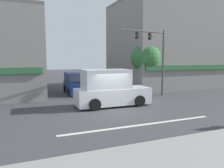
{
  "coord_description": "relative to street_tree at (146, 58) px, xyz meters",
  "views": [
    {
      "loc": [
        -5.84,
        -13.38,
        3.52
      ],
      "look_at": [
        0.55,
        2.0,
        1.6
      ],
      "focal_mm": 35.0,
      "sensor_mm": 36.0,
      "label": 1
    }
  ],
  "objects": [
    {
      "name": "lane_marking_stripe",
      "position": [
        -6.3,
        -10.1,
        -3.65
      ],
      "size": [
        9.0,
        0.24,
        0.01
      ],
      "primitive_type": "cube",
      "color": "silver",
      "rests_on": "ground"
    },
    {
      "name": "ground_plane",
      "position": [
        -6.3,
        -6.6,
        -3.65
      ],
      "size": [
        120.0,
        120.0,
        0.0
      ],
      "primitive_type": "plane",
      "color": "#3D3D3F"
    },
    {
      "name": "utility_pole_far_right",
      "position": [
        1.08,
        1.17,
        0.25
      ],
      "size": [
        1.4,
        0.22,
        7.5
      ],
      "color": "brown",
      "rests_on": "ground"
    },
    {
      "name": "box_truck_crossing_center",
      "position": [
        -6.08,
        -5.06,
        -2.4
      ],
      "size": [
        5.62,
        2.28,
        2.75
      ],
      "color": "silver",
      "rests_on": "ground"
    },
    {
      "name": "sidewalk_curb",
      "position": [
        -6.3,
        -15.1,
        -3.57
      ],
      "size": [
        40.0,
        5.0,
        0.16
      ],
      "primitive_type": "cube",
      "color": "gray",
      "rests_on": "ground"
    },
    {
      "name": "traffic_light_mast",
      "position": [
        -0.53,
        -2.6,
        0.52
      ],
      "size": [
        4.86,
        0.79,
        6.2
      ],
      "color": "#47474C",
      "rests_on": "ground"
    },
    {
      "name": "van_waiting_far",
      "position": [
        -7.06,
        1.99,
        -2.65
      ],
      "size": [
        2.18,
        4.67,
        2.11
      ],
      "color": "navy",
      "rests_on": "ground"
    },
    {
      "name": "building_right_corner",
      "position": [
        5.84,
        3.88,
        1.61
      ],
      "size": [
        13.74,
        10.16,
        10.54
      ],
      "color": "gray",
      "rests_on": "ground"
    },
    {
      "name": "street_tree",
      "position": [
        0.0,
        0.0,
        0.0
      ],
      "size": [
        3.16,
        3.16,
        5.25
      ],
      "color": "#4C3823",
      "rests_on": "ground"
    }
  ]
}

